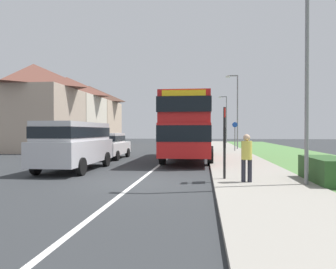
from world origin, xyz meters
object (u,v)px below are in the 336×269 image
(cycle_route_sign, at_px, (235,135))
(street_lamp_near, at_px, (304,34))
(pedestrian_at_stop, at_px, (247,156))
(street_lamp_mid, at_px, (236,107))
(parked_van_silver, at_px, (75,142))
(street_lamp_far, at_px, (226,116))
(double_decker_bus, at_px, (189,125))
(bus_stop_sign, at_px, (225,138))
(parked_car_white, at_px, (109,145))

(cycle_route_sign, distance_m, street_lamp_near, 16.90)
(pedestrian_at_stop, xyz_separation_m, street_lamp_mid, (1.63, 19.11, 3.04))
(parked_van_silver, distance_m, street_lamp_near, 10.11)
(parked_van_silver, height_order, pedestrian_at_stop, parked_van_silver)
(pedestrian_at_stop, height_order, street_lamp_far, street_lamp_far)
(street_lamp_near, bearing_deg, double_decker_bus, 114.17)
(parked_van_silver, xyz_separation_m, street_lamp_near, (8.86, -3.41, 3.48))
(street_lamp_mid, height_order, street_lamp_far, street_lamp_mid)
(pedestrian_at_stop, distance_m, street_lamp_mid, 19.41)
(double_decker_bus, xyz_separation_m, street_lamp_far, (3.97, 25.20, 1.70))
(bus_stop_sign, bearing_deg, parked_car_white, 128.73)
(parked_van_silver, bearing_deg, parked_car_white, 92.07)
(pedestrian_at_stop, bearing_deg, double_decker_bus, 104.79)
(parked_car_white, xyz_separation_m, street_lamp_far, (9.06, 24.84, 2.94))
(bus_stop_sign, distance_m, street_lamp_far, 33.36)
(double_decker_bus, relative_size, parked_car_white, 2.28)
(parked_van_silver, bearing_deg, street_lamp_far, 73.90)
(street_lamp_near, xyz_separation_m, street_lamp_far, (-0.01, 34.07, -0.93))
(street_lamp_mid, xyz_separation_m, street_lamp_far, (0.06, 14.75, -0.17))
(double_decker_bus, distance_m, street_lamp_mid, 11.31)
(bus_stop_sign, xyz_separation_m, street_lamp_far, (2.35, 33.20, 2.30))
(pedestrian_at_stop, bearing_deg, street_lamp_mid, 85.11)
(cycle_route_sign, distance_m, street_lamp_far, 17.68)
(double_decker_bus, relative_size, pedestrian_at_stop, 5.80)
(parked_van_silver, bearing_deg, double_decker_bus, 48.27)
(pedestrian_at_stop, bearing_deg, street_lamp_far, 87.14)
(street_lamp_near, bearing_deg, parked_van_silver, 158.96)
(bus_stop_sign, relative_size, street_lamp_mid, 0.37)
(double_decker_bus, bearing_deg, bus_stop_sign, -78.54)
(street_lamp_near, xyz_separation_m, street_lamp_mid, (-0.06, 19.32, -0.76))
(street_lamp_mid, bearing_deg, street_lamp_near, -89.82)
(street_lamp_far, bearing_deg, pedestrian_at_stop, -92.86)
(pedestrian_at_stop, relative_size, street_lamp_far, 0.25)
(double_decker_bus, distance_m, bus_stop_sign, 8.19)
(cycle_route_sign, height_order, street_lamp_far, street_lamp_far)
(double_decker_bus, distance_m, street_lamp_far, 25.57)
(double_decker_bus, relative_size, street_lamp_far, 1.47)
(parked_van_silver, relative_size, cycle_route_sign, 2.05)
(double_decker_bus, distance_m, parked_van_silver, 7.37)
(street_lamp_near, bearing_deg, street_lamp_far, 90.01)
(double_decker_bus, height_order, street_lamp_far, street_lamp_far)
(pedestrian_at_stop, distance_m, street_lamp_far, 34.02)
(parked_van_silver, xyz_separation_m, bus_stop_sign, (6.50, -2.54, 0.25))
(cycle_route_sign, xyz_separation_m, street_lamp_mid, (0.40, 2.76, 2.59))
(parked_van_silver, relative_size, street_lamp_mid, 0.75)
(parked_van_silver, distance_m, parked_car_white, 5.84)
(parked_van_silver, height_order, street_lamp_far, street_lamp_far)
(double_decker_bus, xyz_separation_m, street_lamp_near, (3.98, -8.87, 2.63))
(street_lamp_far, bearing_deg, parked_car_white, -110.04)
(parked_car_white, bearing_deg, double_decker_bus, -4.07)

